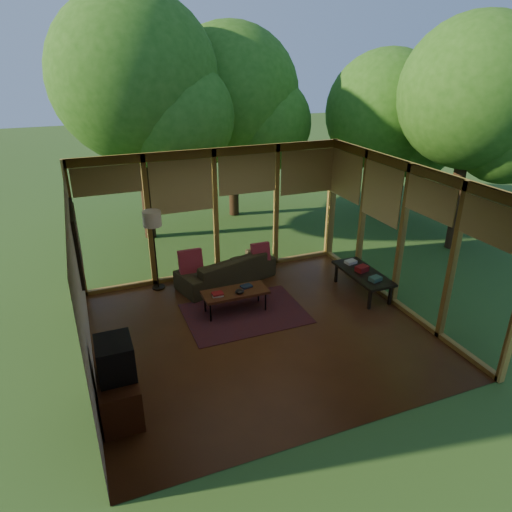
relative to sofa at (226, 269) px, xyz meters
name	(u,v)px	position (x,y,z in m)	size (l,w,h in m)	color
floor	(261,331)	(-0.03, -2.00, -0.30)	(5.50, 5.50, 0.00)	#572F17
ceiling	(262,178)	(-0.03, -2.00, 2.40)	(5.50, 5.50, 0.00)	silver
wall_left	(80,290)	(-2.78, -2.00, 1.05)	(0.04, 5.00, 2.70)	beige
wall_front	(344,344)	(-0.03, -4.50, 1.05)	(5.50, 0.04, 2.70)	beige
window_wall_back	(216,214)	(-0.03, 0.50, 1.05)	(5.50, 0.12, 2.70)	olive
window_wall_right	(402,237)	(2.72, -2.00, 1.05)	(0.12, 5.00, 2.70)	olive
exterior_lawn	(375,180)	(7.97, 6.00, -0.31)	(40.00, 40.00, 0.00)	#355A22
tree_nw	(135,79)	(-1.02, 3.29, 3.57)	(3.87, 3.87, 5.81)	#392415
tree_ne	(231,95)	(1.62, 4.23, 3.07)	(3.70, 3.70, 5.23)	#392415
tree_se	(474,94)	(5.64, -0.25, 3.31)	(3.27, 3.27, 5.25)	#392415
tree_far	(386,112)	(5.52, 2.56, 2.63)	(3.30, 3.30, 4.59)	#392415
rug	(245,313)	(-0.09, -1.35, -0.29)	(2.16, 1.53, 0.01)	maroon
sofa	(226,269)	(0.00, 0.00, 0.00)	(2.05, 0.80, 0.60)	#36301B
pillow_left	(191,262)	(-0.75, -0.05, 0.31)	(0.47, 0.16, 0.47)	maroon
pillow_right	(260,252)	(0.75, -0.05, 0.28)	(0.39, 0.13, 0.39)	maroon
ct_book_lower	(218,295)	(-0.57, -1.25, 0.14)	(0.20, 0.15, 0.03)	beige
ct_book_upper	(218,294)	(-0.57, -1.25, 0.17)	(0.20, 0.15, 0.03)	maroon
ct_book_side	(246,286)	(0.03, -1.12, 0.14)	(0.20, 0.15, 0.03)	#162031
ct_bowl	(240,291)	(-0.17, -1.30, 0.16)	(0.16, 0.16, 0.07)	black
media_cabinet	(119,393)	(-2.50, -3.08, 0.00)	(0.50, 1.00, 0.60)	#542817
television	(115,358)	(-2.48, -3.08, 0.55)	(0.45, 0.55, 0.50)	black
console_book_a	(375,279)	(2.37, -1.85, 0.20)	(0.22, 0.16, 0.08)	#376154
console_book_b	(362,269)	(2.37, -1.40, 0.21)	(0.24, 0.17, 0.11)	maroon
console_book_c	(351,262)	(2.37, -1.00, 0.19)	(0.22, 0.16, 0.06)	beige
floor_lamp	(152,223)	(-1.38, 0.26, 1.11)	(0.36, 0.36, 1.65)	black
coffee_table	(235,293)	(-0.22, -1.20, 0.09)	(1.20, 0.50, 0.43)	#542817
side_console	(363,274)	(2.37, -1.45, 0.11)	(0.60, 1.40, 0.46)	black
wall_painting	(77,242)	(-2.75, -0.60, 1.25)	(0.06, 1.35, 1.15)	black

